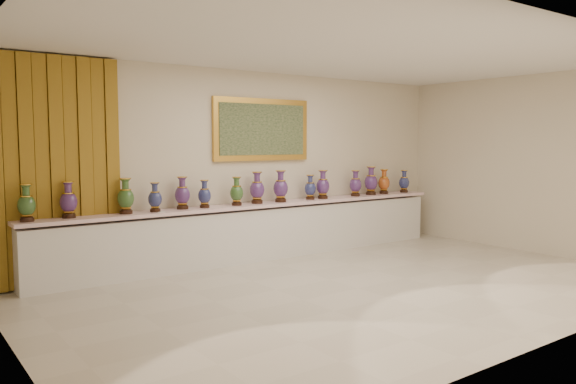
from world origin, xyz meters
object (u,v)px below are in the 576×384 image
counter (260,232)px  vase_0 (27,205)px  vase_1 (69,202)px  vase_2 (126,198)px

counter → vase_0: 3.51m
counter → vase_1: vase_1 is taller
counter → vase_1: (-2.94, 0.01, 0.67)m
vase_0 → vase_1: (0.51, 0.04, 0.00)m
vase_1 → vase_2: bearing=-2.3°
vase_2 → counter: bearing=0.6°
counter → vase_0: bearing=-179.4°
vase_2 → vase_1: bearing=177.7°
counter → vase_2: bearing=-179.4°
vase_1 → vase_2: (0.74, -0.03, 0.01)m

